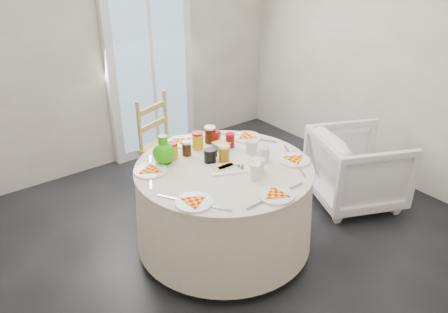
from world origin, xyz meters
TOP-DOWN VIEW (x-y plane):
  - floor at (0.00, 0.00)m, footprint 4.00×4.00m
  - wall_back at (0.00, 2.00)m, footprint 4.00×0.02m
  - wall_right at (2.00, 0.00)m, footprint 0.02×4.00m
  - glass_door at (0.40, 1.95)m, footprint 1.00×0.08m
  - table at (-0.03, 0.10)m, footprint 1.36×1.36m
  - wooden_chair at (0.06, 1.08)m, footprint 0.54×0.53m
  - armchair at (1.33, -0.12)m, footprint 0.94×0.96m
  - place_settings at (-0.03, 0.10)m, footprint 1.36×1.36m
  - jar_cluster at (-0.04, 0.39)m, footprint 0.60×0.47m
  - butter_tub at (0.14, 0.35)m, footprint 0.14×0.10m
  - green_pitcher at (-0.36, 0.41)m, footprint 0.21×0.21m
  - cheese_platter at (-0.04, 0.04)m, footprint 0.32×0.27m
  - mugs_glasses at (0.11, 0.10)m, footprint 0.82×0.82m

SIDE VIEW (x-z plane):
  - floor at x=0.00m, z-range 0.00..0.00m
  - table at x=-0.03m, z-range 0.03..0.72m
  - armchair at x=1.33m, z-range 0.01..0.77m
  - wooden_chair at x=0.06m, z-range -0.01..0.95m
  - place_settings at x=-0.03m, z-range 0.76..0.78m
  - cheese_platter at x=-0.04m, z-range 0.75..0.79m
  - butter_tub at x=0.14m, z-range 0.76..0.81m
  - mugs_glasses at x=0.11m, z-range 0.75..0.87m
  - jar_cluster at x=-0.04m, z-range 0.74..0.90m
  - green_pitcher at x=-0.36m, z-range 0.76..0.98m
  - glass_door at x=0.40m, z-range 0.00..2.10m
  - wall_back at x=0.00m, z-range 0.00..2.60m
  - wall_right at x=2.00m, z-range 0.00..2.60m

